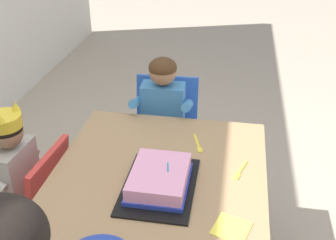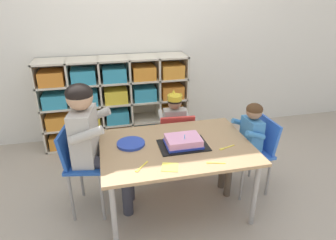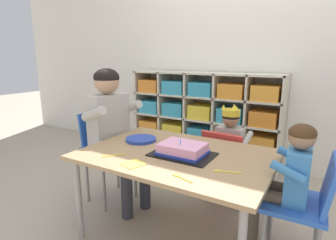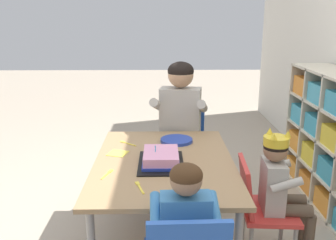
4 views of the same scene
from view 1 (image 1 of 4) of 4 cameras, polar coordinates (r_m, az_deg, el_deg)
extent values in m
cube|color=#A37F56|center=(1.53, -2.21, -10.45)|extent=(1.16, 0.81, 0.02)
cylinder|color=#9E9993|center=(2.09, 10.35, -8.39)|extent=(0.04, 0.04, 0.55)
cylinder|color=#9E9993|center=(2.17, -8.29, -6.54)|extent=(0.04, 0.04, 0.55)
cube|color=red|center=(1.97, -18.86, -10.89)|extent=(0.37, 0.32, 0.03)
cube|color=red|center=(1.81, -15.86, -8.08)|extent=(0.32, 0.09, 0.28)
cylinder|color=gray|center=(2.22, -18.94, -11.25)|extent=(0.02, 0.02, 0.30)
cylinder|color=gray|center=(2.11, -13.33, -12.58)|extent=(0.02, 0.02, 0.30)
cube|color=#B2ADA3|center=(1.88, -19.88, -7.22)|extent=(0.22, 0.13, 0.29)
sphere|color=#997051|center=(1.77, -21.05, -1.53)|extent=(0.13, 0.13, 0.13)
ellipsoid|color=black|center=(1.76, -21.16, -0.97)|extent=(0.14, 0.14, 0.10)
cylinder|color=yellow|center=(1.75, -21.34, -0.12)|extent=(0.14, 0.14, 0.05)
cone|color=yellow|center=(1.75, -19.93, 1.81)|extent=(0.04, 0.04, 0.04)
cone|color=yellow|center=(1.67, -21.79, 0.17)|extent=(0.04, 0.04, 0.04)
cylinder|color=brown|center=(2.04, -20.92, -8.34)|extent=(0.08, 0.21, 0.07)
cylinder|color=#B2ADA3|center=(1.95, -19.35, -3.40)|extent=(0.06, 0.18, 0.10)
cube|color=blue|center=(2.18, -0.66, -2.45)|extent=(0.32, 0.36, 0.03)
cube|color=blue|center=(2.24, -0.11, 2.68)|extent=(0.07, 0.33, 0.27)
cylinder|color=gray|center=(2.22, -4.91, -8.23)|extent=(0.02, 0.02, 0.37)
cylinder|color=gray|center=(2.18, 2.73, -8.91)|extent=(0.02, 0.02, 0.37)
cylinder|color=gray|center=(2.42, -3.62, -4.64)|extent=(0.02, 0.02, 0.37)
cylinder|color=gray|center=(2.38, 3.33, -5.20)|extent=(0.02, 0.02, 0.37)
cube|color=#3D7FBC|center=(2.11, -0.68, 1.13)|extent=(0.12, 0.21, 0.29)
sphere|color=#997051|center=(2.01, -0.72, 6.58)|extent=(0.13, 0.13, 0.13)
ellipsoid|color=#472D19|center=(2.01, -0.72, 7.10)|extent=(0.14, 0.14, 0.10)
cylinder|color=brown|center=(2.09, -2.81, -2.94)|extent=(0.21, 0.08, 0.07)
cylinder|color=brown|center=(2.07, 0.63, -3.21)|extent=(0.21, 0.08, 0.07)
cylinder|color=brown|center=(2.13, -3.19, -9.59)|extent=(0.06, 0.06, 0.39)
cylinder|color=brown|center=(2.12, 0.21, -9.90)|extent=(0.06, 0.06, 0.39)
cylinder|color=#3D7FBC|center=(2.06, -4.31, 2.40)|extent=(0.17, 0.05, 0.10)
cylinder|color=#3D7FBC|center=(2.03, 2.63, 1.95)|extent=(0.17, 0.05, 0.10)
cube|color=black|center=(1.55, -1.17, -8.91)|extent=(0.37, 0.26, 0.01)
cube|color=#EF9EC6|center=(1.53, -1.19, -7.82)|extent=(0.26, 0.20, 0.07)
cube|color=#283DB2|center=(1.54, -1.18, -8.56)|extent=(0.27, 0.21, 0.02)
cylinder|color=#4CB2E5|center=(1.49, -0.01, -6.37)|extent=(0.01, 0.01, 0.04)
cube|color=#F4DB4C|center=(1.41, 8.58, -14.25)|extent=(0.14, 0.14, 0.00)
cube|color=yellow|center=(1.67, 10.04, -6.33)|extent=(0.09, 0.04, 0.00)
cube|color=yellow|center=(1.62, 9.28, -7.55)|extent=(0.04, 0.03, 0.00)
cube|color=yellow|center=(1.81, 3.89, -2.80)|extent=(0.10, 0.04, 0.00)
cube|color=yellow|center=(1.75, 4.34, -4.04)|extent=(0.04, 0.03, 0.00)
camera|label=2|loc=(1.78, 82.56, 9.35)|focal=31.39mm
camera|label=3|loc=(2.26, 41.16, 12.59)|focal=28.96mm
camera|label=4|loc=(3.24, 6.12, 26.61)|focal=40.34mm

